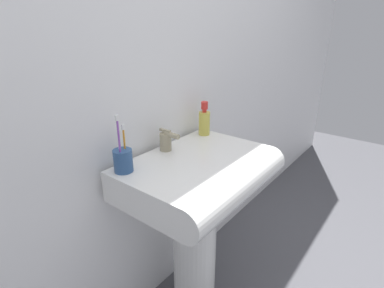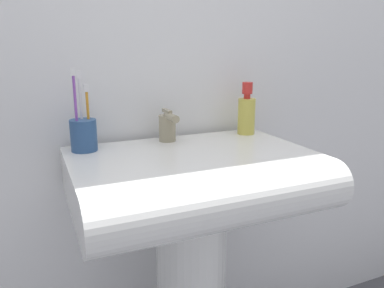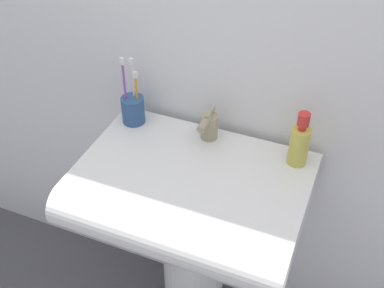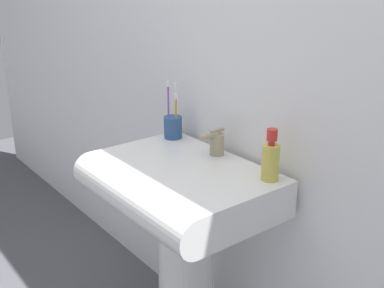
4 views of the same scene
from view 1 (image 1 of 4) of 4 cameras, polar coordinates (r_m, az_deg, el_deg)
name	(u,v)px [view 1 (image 1 of 4)]	position (r m, az deg, el deg)	size (l,w,h in m)	color
wall_back	(147,49)	(1.26, -8.49, 17.51)	(5.00, 0.05, 2.40)	white
sink_pedestal	(194,249)	(1.45, 0.47, -19.35)	(0.20, 0.20, 0.67)	white
sink_basin	(204,175)	(1.20, 2.30, -5.91)	(0.62, 0.45, 0.12)	white
faucet	(166,140)	(1.26, -4.88, 0.67)	(0.05, 0.10, 0.09)	tan
toothbrush_cup	(123,159)	(1.10, -13.02, -2.86)	(0.07, 0.07, 0.22)	#2D5184
soap_bottle	(204,121)	(1.44, 2.35, 4.32)	(0.05, 0.05, 0.16)	gold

